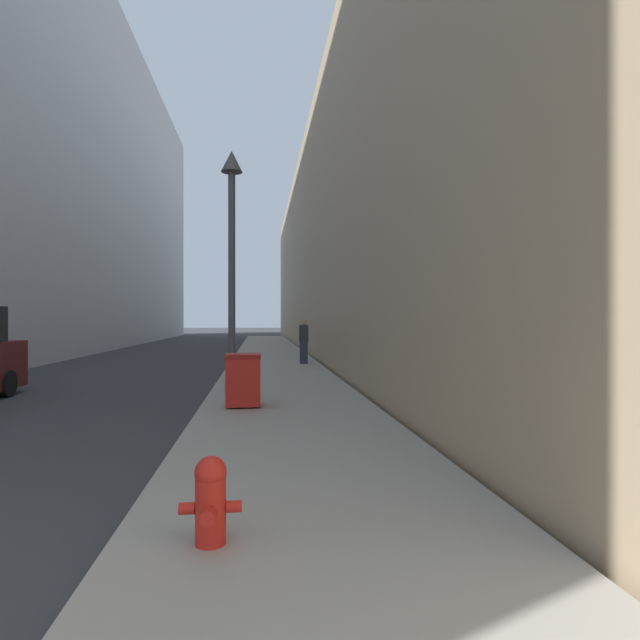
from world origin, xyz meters
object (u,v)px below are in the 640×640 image
Objects in this scene: lamppost at (232,239)px; pedestrian_on_sidewalk at (304,341)px; trash_bin at (243,379)px; fire_hydrant at (211,498)px.

lamppost reaches higher than pedestrian_on_sidewalk.
lamppost is (-0.34, 2.10, 3.09)m from trash_bin.
pedestrian_on_sidewalk is at bearing 82.30° from fire_hydrant.
lamppost is 3.35× the size of pedestrian_on_sidewalk.
trash_bin is 9.37m from pedestrian_on_sidewalk.
fire_hydrant is at bearing -97.70° from pedestrian_on_sidewalk.
pedestrian_on_sidewalk is (2.05, 15.15, 0.51)m from fire_hydrant.
fire_hydrant is 0.12× the size of lamppost.
trash_bin is (0.06, 6.01, 0.18)m from fire_hydrant.
pedestrian_on_sidewalk is at bearing 77.71° from trash_bin.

